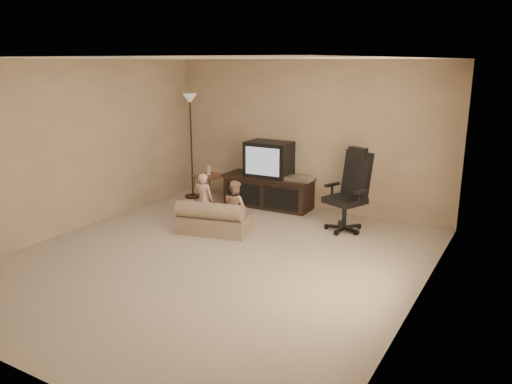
# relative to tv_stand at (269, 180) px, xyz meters

# --- Properties ---
(floor) EXTENTS (5.50, 5.50, 0.00)m
(floor) POSITION_rel_tv_stand_xyz_m (0.56, -2.49, -0.47)
(floor) COLOR #B5A78F
(floor) RESTS_ON ground
(room_shell) EXTENTS (5.50, 5.50, 5.50)m
(room_shell) POSITION_rel_tv_stand_xyz_m (0.56, -2.49, 1.04)
(room_shell) COLOR white
(room_shell) RESTS_ON floor
(tv_stand) EXTENTS (1.62, 0.64, 1.14)m
(tv_stand) POSITION_rel_tv_stand_xyz_m (0.00, 0.00, 0.00)
(tv_stand) COLOR black
(tv_stand) RESTS_ON floor
(office_chair) EXTENTS (0.75, 0.76, 1.25)m
(office_chair) POSITION_rel_tv_stand_xyz_m (1.62, -0.51, -0.03)
(office_chair) COLOR black
(office_chair) RESTS_ON floor
(side_table) EXTENTS (0.54, 0.54, 0.70)m
(side_table) POSITION_rel_tv_stand_xyz_m (-1.01, -0.37, 0.02)
(side_table) COLOR brown
(side_table) RESTS_ON floor
(floor_lamp) EXTENTS (0.30, 0.30, 1.91)m
(floor_lamp) POSITION_rel_tv_stand_xyz_m (-1.52, -0.19, 0.92)
(floor_lamp) COLOR #312116
(floor_lamp) RESTS_ON floor
(child_sofa) EXTENTS (1.12, 0.79, 0.50)m
(child_sofa) POSITION_rel_tv_stand_xyz_m (-0.04, -1.65, -0.27)
(child_sofa) COLOR tan
(child_sofa) RESTS_ON floor
(toddler_left) EXTENTS (0.35, 0.28, 0.87)m
(toddler_left) POSITION_rel_tv_stand_xyz_m (-0.28, -1.55, -0.04)
(toddler_left) COLOR #D89E87
(toddler_left) RESTS_ON floor
(toddler_right) EXTENTS (0.44, 0.35, 0.79)m
(toddler_right) POSITION_rel_tv_stand_xyz_m (0.23, -1.47, -0.08)
(toddler_right) COLOR #D89E87
(toddler_right) RESTS_ON floor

